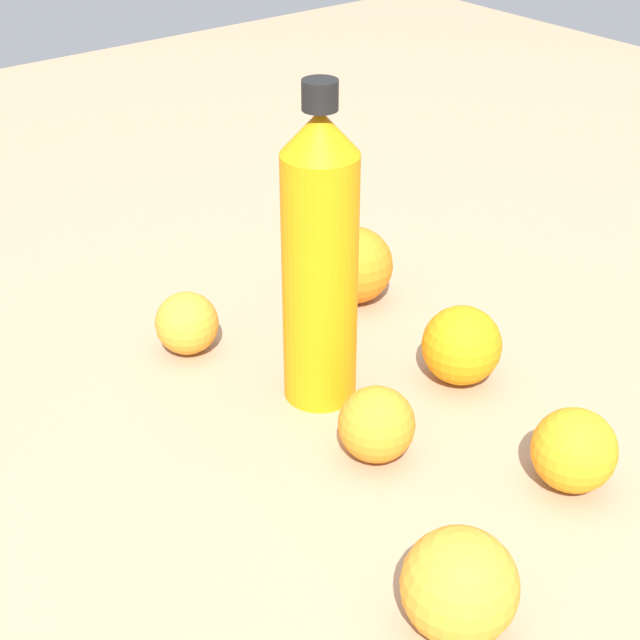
% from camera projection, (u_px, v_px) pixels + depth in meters
% --- Properties ---
extents(ground_plane, '(2.40, 2.40, 0.00)m').
position_uv_depth(ground_plane, '(362.00, 381.00, 0.92)').
color(ground_plane, '#9E7F60').
extents(water_bottle, '(0.07, 0.07, 0.30)m').
position_uv_depth(water_bottle, '(320.00, 260.00, 0.83)').
color(water_bottle, orange).
rests_on(water_bottle, ground_plane).
extents(orange_0, '(0.07, 0.07, 0.07)m').
position_uv_depth(orange_0, '(377.00, 424.00, 0.81)').
color(orange_0, orange).
rests_on(orange_0, ground_plane).
extents(orange_1, '(0.08, 0.08, 0.08)m').
position_uv_depth(orange_1, '(462.00, 345.00, 0.91)').
color(orange_1, orange).
rests_on(orange_1, ground_plane).
extents(orange_2, '(0.08, 0.08, 0.08)m').
position_uv_depth(orange_2, '(354.00, 265.00, 1.04)').
color(orange_2, orange).
rests_on(orange_2, ground_plane).
extents(orange_3, '(0.07, 0.07, 0.07)m').
position_uv_depth(orange_3, '(574.00, 450.00, 0.78)').
color(orange_3, orange).
rests_on(orange_3, ground_plane).
extents(orange_4, '(0.08, 0.08, 0.08)m').
position_uv_depth(orange_4, '(459.00, 586.00, 0.65)').
color(orange_4, orange).
rests_on(orange_4, ground_plane).
extents(orange_5, '(0.06, 0.06, 0.06)m').
position_uv_depth(orange_5, '(187.00, 323.00, 0.95)').
color(orange_5, orange).
rests_on(orange_5, ground_plane).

